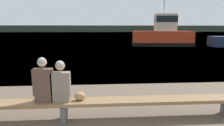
{
  "coord_description": "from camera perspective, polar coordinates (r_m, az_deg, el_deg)",
  "views": [
    {
      "loc": [
        0.22,
        -1.92,
        2.11
      ],
      "look_at": [
        0.76,
        5.5,
        0.83
      ],
      "focal_mm": 32.0,
      "sensor_mm": 36.0,
      "label": 1
    }
  ],
  "objects": [
    {
      "name": "water_surface",
      "position": [
        127.41,
        -4.32,
        8.8
      ],
      "size": [
        240.0,
        240.0,
        0.0
      ],
      "primitive_type": "plane",
      "color": "#386084",
      "rests_on": "ground"
    },
    {
      "name": "far_shoreline",
      "position": [
        138.76,
        -4.32,
        9.75
      ],
      "size": [
        600.0,
        12.0,
        4.22
      ],
      "primitive_type": "cube",
      "color": "#384233",
      "rests_on": "ground"
    },
    {
      "name": "bench_main",
      "position": [
        4.8,
        -13.6,
        -11.34
      ],
      "size": [
        8.52,
        0.47,
        0.48
      ],
      "color": "brown",
      "rests_on": "ground"
    },
    {
      "name": "person_left",
      "position": [
        4.73,
        -19.01,
        -5.26
      ],
      "size": [
        0.42,
        0.35,
        1.02
      ],
      "color": "#4C382D",
      "rests_on": "bench_main"
    },
    {
      "name": "person_right",
      "position": [
        4.65,
        -14.37,
        -5.67
      ],
      "size": [
        0.42,
        0.35,
        0.94
      ],
      "color": "#70665B",
      "rests_on": "bench_main"
    },
    {
      "name": "shopping_bag",
      "position": [
        4.71,
        -9.18,
        -9.34
      ],
      "size": [
        0.25,
        0.17,
        0.2
      ],
      "color": "#9E754C",
      "rests_on": "bench_main"
    },
    {
      "name": "tugboat_red",
      "position": [
        25.92,
        14.25,
        7.54
      ],
      "size": [
        7.57,
        3.85,
        6.9
      ],
      "rotation": [
        0.0,
        0.0,
        1.46
      ],
      "color": "red",
      "rests_on": "water_surface"
    }
  ]
}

